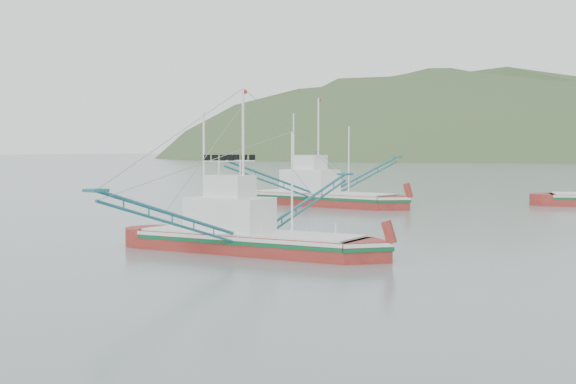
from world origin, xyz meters
The scene contains 4 objects.
ground centered at (0.00, 0.00, 0.00)m, with size 1200.00×1200.00×0.00m, color slate.
main_boat centered at (-0.19, 2.63, 1.62)m, with size 13.64×23.86×9.72m.
bg_boat_left centered at (-18.33, 34.19, 1.59)m, with size 15.76×28.56×11.56m.
headland_left centered at (-180.00, 360.00, 0.00)m, with size 448.00×308.00×210.00m, color #374D28.
Camera 1 is at (29.01, -30.35, 5.76)m, focal length 50.00 mm.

